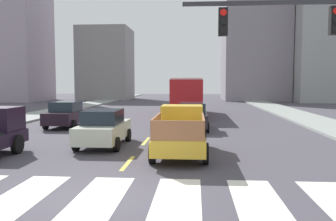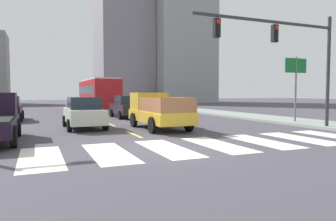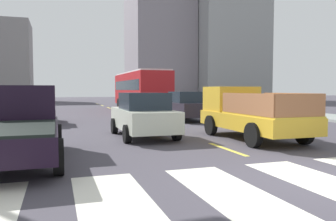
{
  "view_description": "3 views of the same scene",
  "coord_description": "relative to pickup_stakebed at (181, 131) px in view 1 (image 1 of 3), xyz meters",
  "views": [
    {
      "loc": [
        2.5,
        -9.06,
        3.03
      ],
      "look_at": [
        0.64,
        15.53,
        1.05
      ],
      "focal_mm": 38.44,
      "sensor_mm": 36.0,
      "label": 1
    },
    {
      "loc": [
        -4.2,
        -10.03,
        1.96
      ],
      "look_at": [
        2.69,
        6.24,
        0.95
      ],
      "focal_mm": 33.4,
      "sensor_mm": 36.0,
      "label": 2
    },
    {
      "loc": [
        -4.98,
        -5.32,
        1.84
      ],
      "look_at": [
        -0.48,
        8.38,
        0.95
      ],
      "focal_mm": 36.36,
      "sensor_mm": 36.0,
      "label": 3
    }
  ],
  "objects": [
    {
      "name": "sedan_mid",
      "position": [
        0.42,
        7.59,
        -0.08
      ],
      "size": [
        2.02,
        4.4,
        1.72
      ],
      "rotation": [
        0.0,
        0.0,
        0.03
      ],
      "color": "black",
      "rests_on": "ground"
    },
    {
      "name": "ground_plane",
      "position": [
        -1.91,
        -6.01,
        -0.94
      ],
      "size": [
        160.0,
        160.0,
        0.0
      ],
      "primitive_type": "plane",
      "color": "#45414B"
    },
    {
      "name": "block_mid_left",
      "position": [
        21.21,
        41.53,
        11.93
      ],
      "size": [
        11.68,
        9.66,
        25.73
      ],
      "primitive_type": "cube",
      "color": "#959796",
      "rests_on": "ground"
    },
    {
      "name": "block_mid_right",
      "position": [
        -27.89,
        40.15,
        8.95
      ],
      "size": [
        8.99,
        10.46,
        19.77
      ],
      "primitive_type": "cube",
      "color": "#998C9B",
      "rests_on": "ground"
    },
    {
      "name": "lane_dash_0",
      "position": [
        -1.91,
        -2.01,
        -0.93
      ],
      "size": [
        0.16,
        2.4,
        0.01
      ],
      "primitive_type": "cube",
      "color": "#DFD148",
      "rests_on": "ground"
    },
    {
      "name": "block_low_left",
      "position": [
        -14.68,
        45.94,
        5.11
      ],
      "size": [
        8.34,
        8.62,
        12.09
      ],
      "primitive_type": "cube",
      "color": "gray",
      "rests_on": "ground"
    },
    {
      "name": "pickup_stakebed",
      "position": [
        0.0,
        0.0,
        0.0
      ],
      "size": [
        2.18,
        5.2,
        1.96
      ],
      "rotation": [
        0.0,
        0.0,
        0.04
      ],
      "color": "gold",
      "rests_on": "ground"
    },
    {
      "name": "sidewalk_left",
      "position": [
        -13.38,
        11.99,
        -0.86
      ],
      "size": [
        3.47,
        110.0,
        0.15
      ],
      "primitive_type": "cube",
      "color": "gray",
      "rests_on": "ground"
    },
    {
      "name": "crosswalk_stripe_4",
      "position": [
        -1.91,
        -6.01,
        -0.93
      ],
      "size": [
        1.24,
        3.86,
        0.01
      ],
      "primitive_type": "cube",
      "color": "silver",
      "rests_on": "ground"
    },
    {
      "name": "sedan_near_left",
      "position": [
        -7.97,
        8.26,
        -0.08
      ],
      "size": [
        2.02,
        4.4,
        1.72
      ],
      "rotation": [
        0.0,
        0.0,
        0.04
      ],
      "color": "black",
      "rests_on": "ground"
    },
    {
      "name": "crosswalk_stripe_3",
      "position": [
        -3.96,
        -6.01,
        -0.93
      ],
      "size": [
        1.24,
        3.86,
        0.01
      ],
      "primitive_type": "cube",
      "color": "silver",
      "rests_on": "ground"
    },
    {
      "name": "lane_dash_2",
      "position": [
        -1.91,
        7.99,
        -0.93
      ],
      "size": [
        0.16,
        2.4,
        0.01
      ],
      "primitive_type": "cube",
      "color": "#DFD148",
      "rests_on": "ground"
    },
    {
      "name": "sidewalk_right",
      "position": [
        9.56,
        11.99,
        -0.86
      ],
      "size": [
        3.47,
        110.0,
        0.15
      ],
      "primitive_type": "cube",
      "color": "gray",
      "rests_on": "ground"
    },
    {
      "name": "city_bus",
      "position": [
        -0.08,
        17.1,
        1.02
      ],
      "size": [
        2.72,
        10.8,
        3.32
      ],
      "rotation": [
        0.0,
        0.0,
        -0.02
      ],
      "color": "#B0191D",
      "rests_on": "ground"
    },
    {
      "name": "lane_dash_6",
      "position": [
        -1.91,
        27.99,
        -0.93
      ],
      "size": [
        0.16,
        2.4,
        0.01
      ],
      "primitive_type": "cube",
      "color": "#DFD148",
      "rests_on": "ground"
    },
    {
      "name": "lane_dash_1",
      "position": [
        -1.91,
        2.99,
        -0.93
      ],
      "size": [
        0.16,
        2.4,
        0.01
      ],
      "primitive_type": "cube",
      "color": "#DFD148",
      "rests_on": "ground"
    },
    {
      "name": "lane_dash_7",
      "position": [
        -1.91,
        32.99,
        -0.93
      ],
      "size": [
        0.16,
        2.4,
        0.01
      ],
      "primitive_type": "cube",
      "color": "#DFD148",
      "rests_on": "ground"
    },
    {
      "name": "tower_tall_centre",
      "position": [
        10.23,
        46.0,
        14.65
      ],
      "size": [
        10.04,
        11.29,
        31.17
      ],
      "primitive_type": "cube",
      "color": "gray",
      "rests_on": "ground"
    },
    {
      "name": "crosswalk_stripe_6",
      "position": [
        2.2,
        -6.01,
        -0.93
      ],
      "size": [
        1.24,
        3.86,
        0.01
      ],
      "primitive_type": "cube",
      "color": "silver",
      "rests_on": "ground"
    },
    {
      "name": "crosswalk_stripe_5",
      "position": [
        0.14,
        -6.01,
        -0.93
      ],
      "size": [
        1.24,
        3.86,
        0.01
      ],
      "primitive_type": "cube",
      "color": "silver",
      "rests_on": "ground"
    },
    {
      "name": "lane_dash_3",
      "position": [
        -1.91,
        12.99,
        -0.93
      ],
      "size": [
        0.16,
        2.4,
        0.01
      ],
      "primitive_type": "cube",
      "color": "#DFD148",
      "rests_on": "ground"
    },
    {
      "name": "lane_dash_5",
      "position": [
        -1.91,
        22.99,
        -0.93
      ],
      "size": [
        0.16,
        2.4,
        0.01
      ],
      "primitive_type": "cube",
      "color": "#DFD148",
      "rests_on": "ground"
    },
    {
      "name": "lane_dash_4",
      "position": [
        -1.91,
        17.99,
        -0.93
      ],
      "size": [
        0.16,
        2.4,
        0.01
      ],
      "primitive_type": "cube",
      "color": "#DFD148",
      "rests_on": "ground"
    },
    {
      "name": "sedan_far",
      "position": [
        -3.7,
        1.46,
        -0.08
      ],
      "size": [
        2.02,
        4.4,
        1.72
      ],
      "rotation": [
        0.0,
        0.0,
        -0.01
      ],
      "color": "beige",
      "rests_on": "ground"
    }
  ]
}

